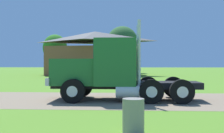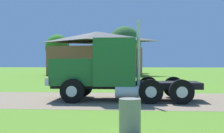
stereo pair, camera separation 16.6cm
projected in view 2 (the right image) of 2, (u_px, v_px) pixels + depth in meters
ground_plane at (110, 100)px, 13.56m from camera, size 200.00×200.00×0.00m
dirt_track at (110, 99)px, 13.56m from camera, size 120.00×6.14×0.01m
truck_foreground_white at (109, 71)px, 13.41m from camera, size 6.75×2.76×3.53m
steel_barrel at (130, 116)px, 7.07m from camera, size 0.53×0.53×0.83m
shed_building at (97, 54)px, 40.67m from camera, size 13.32×9.43×6.06m
tree_left at (57, 48)px, 45.94m from camera, size 3.78×3.78×6.16m
tree_mid at (125, 44)px, 49.80m from camera, size 5.55×5.55×7.96m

